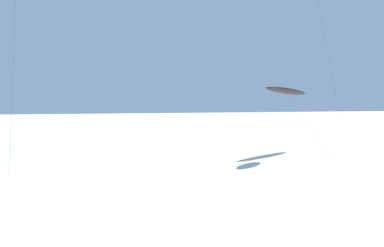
% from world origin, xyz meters
% --- Properties ---
extents(flying_kite_5, '(7.81, 11.21, 7.51)m').
position_xyz_m(flying_kite_5, '(17.88, 49.26, 6.75)').
color(flying_kite_5, black).
rests_on(flying_kite_5, ground).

